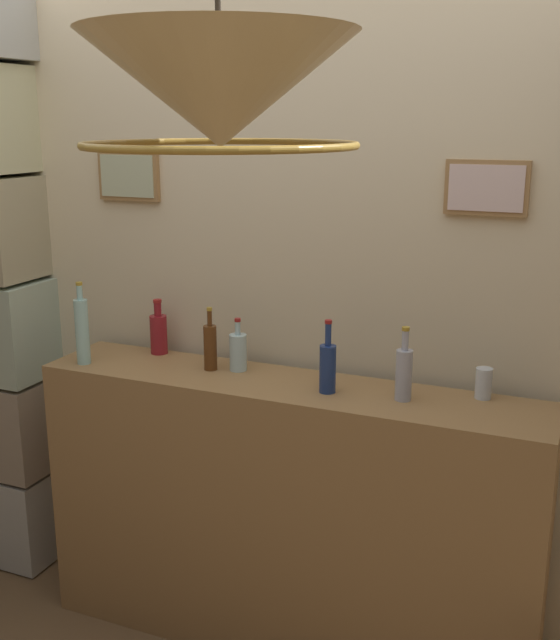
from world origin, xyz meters
The scene contains 10 objects.
panelled_rear_partition centered at (0.00, 1.10, 1.44)m, with size 3.54×0.15×2.73m.
bar_shelf_unit centered at (0.00, 0.83, 0.54)m, with size 1.90×0.37×1.08m, color #9E7547.
liquor_bottle_scotch centered at (-0.33, 0.87, 1.17)m, with size 0.05×0.05×0.24m.
liquor_bottle_gin centered at (-0.62, 0.97, 1.17)m, with size 0.07×0.07×0.23m.
liquor_bottle_port centered at (0.43, 0.84, 1.18)m, with size 0.06×0.06×0.26m.
liquor_bottle_whiskey centered at (-0.82, 0.74, 1.22)m, with size 0.05×0.05×0.33m.
liquor_bottle_mezcal centered at (-0.22, 0.90, 1.15)m, with size 0.07×0.07×0.20m.
liquor_bottle_brandy centered at (0.17, 0.81, 1.17)m, with size 0.06×0.06×0.26m.
glass_tumbler_rocks centered at (0.68, 0.96, 1.13)m, with size 0.06×0.06×0.11m.
pendant_lamp centered at (0.25, -0.12, 2.06)m, with size 0.59×0.59×0.52m.
Camera 1 is at (1.02, -1.60, 2.01)m, focal length 43.15 mm.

